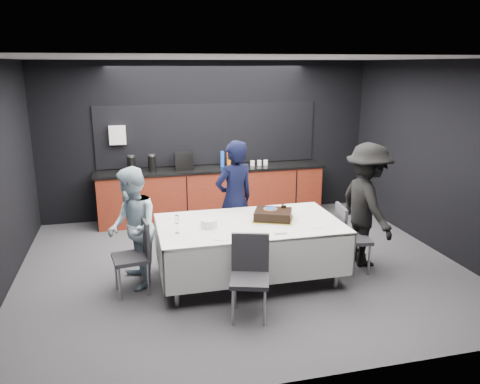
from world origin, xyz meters
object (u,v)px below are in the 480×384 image
at_px(cake_assembly, 273,215).
at_px(person_right, 367,205).
at_px(chair_right, 348,233).
at_px(party_table, 249,233).
at_px(person_left, 132,228).
at_px(plate_stack, 209,223).
at_px(champagne_flute, 177,221).
at_px(person_center, 234,200).
at_px(chair_near, 250,270).
at_px(chair_left, 137,251).

bearing_deg(cake_assembly, person_right, 2.63).
height_order(chair_right, person_right, person_right).
relative_size(party_table, person_left, 1.52).
relative_size(plate_stack, person_right, 0.12).
height_order(champagne_flute, person_center, person_center).
relative_size(party_table, plate_stack, 11.14).
height_order(plate_stack, person_right, person_right).
bearing_deg(person_right, chair_near, 115.29).
height_order(plate_stack, chair_left, chair_left).
xyz_separation_m(champagne_flute, person_center, (0.93, 0.98, -0.08)).
relative_size(cake_assembly, person_center, 0.36).
height_order(cake_assembly, chair_left, cake_assembly).
bearing_deg(person_right, plate_stack, 92.39).
bearing_deg(plate_stack, chair_left, 177.21).
distance_m(chair_right, person_right, 0.50).
distance_m(party_table, person_left, 1.47).
distance_m(party_table, cake_assembly, 0.39).
bearing_deg(person_right, person_left, 87.16).
bearing_deg(chair_left, cake_assembly, 1.62).
distance_m(party_table, chair_near, 0.90).
distance_m(cake_assembly, person_left, 1.79).
bearing_deg(chair_right, person_center, 147.32).
distance_m(party_table, plate_stack, 0.56).
bearing_deg(chair_near, party_table, 75.50).
bearing_deg(person_center, chair_left, 9.06).
distance_m(party_table, chair_right, 1.36).
distance_m(cake_assembly, person_right, 1.37).
distance_m(champagne_flute, person_center, 1.35).
relative_size(chair_near, person_right, 0.54).
xyz_separation_m(party_table, person_right, (1.70, 0.11, 0.22)).
bearing_deg(cake_assembly, chair_left, -178.38).
xyz_separation_m(cake_assembly, chair_left, (-1.75, -0.05, -0.31)).
relative_size(party_table, person_right, 1.35).
relative_size(party_table, cake_assembly, 3.73).
bearing_deg(plate_stack, chair_near, -69.64).
distance_m(chair_right, person_left, 2.83).
xyz_separation_m(cake_assembly, person_center, (-0.34, 0.76, 0.01)).
bearing_deg(champagne_flute, plate_stack, 16.88).
height_order(plate_stack, champagne_flute, champagne_flute).
relative_size(cake_assembly, person_right, 0.36).
height_order(chair_right, chair_near, same).
bearing_deg(person_center, cake_assembly, 93.20).
distance_m(plate_stack, chair_near, 0.92).
xyz_separation_m(chair_left, person_left, (-0.04, 0.18, 0.23)).
height_order(champagne_flute, chair_right, champagne_flute).
relative_size(champagne_flute, person_right, 0.13).
xyz_separation_m(chair_right, person_center, (-1.36, 0.87, 0.32)).
height_order(chair_left, person_center, person_center).
bearing_deg(chair_near, chair_left, 144.13).
bearing_deg(chair_right, chair_left, 178.67).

